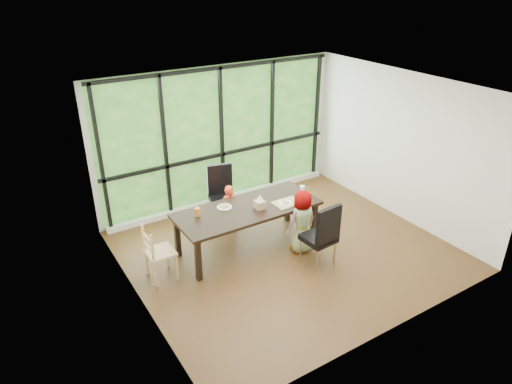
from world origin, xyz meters
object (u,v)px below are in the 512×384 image
Objects in this scene: plate_far at (224,207)px; chair_end_beech at (160,252)px; dining_table at (248,228)px; child_toddler at (230,210)px; white_mug at (302,188)px; green_cup at (307,196)px; chair_interior_leather at (319,234)px; plate_near at (285,203)px; tissue_box at (260,205)px; chair_window_leather at (223,196)px; orange_cup at (197,212)px; child_older at (302,221)px.

chair_end_beech is at bearing -169.13° from plate_far.
dining_table is 1.55m from chair_end_beech.
white_mug is (1.14, -0.56, 0.35)m from child_toddler.
dining_table is at bearing 165.21° from green_cup.
chair_interior_leather is 0.83m from plate_near.
dining_table is at bearing 162.20° from plate_near.
green_cup reaches higher than plate_near.
plate_near is 1.47× the size of tissue_box.
chair_window_leather is 2.05m from chair_interior_leather.
orange_cup is at bearing -42.34° from chair_interior_leather.
green_cup is at bearing -118.25° from chair_interior_leather.
child_older is 0.75m from tissue_box.
child_toddler is 9.62× the size of white_mug.
tissue_box is at bearing 170.33° from plate_near.
child_older is (0.65, -1.51, 0.00)m from chair_window_leather.
child_toddler is at bearing 26.16° from orange_cup.
plate_far is 1.57× the size of tissue_box.
orange_cup is at bearing 166.88° from dining_table.
white_mug is (1.14, 0.03, 0.42)m from dining_table.
chair_interior_leather is at bearing -113.41° from white_mug.
green_cup is (1.82, -0.46, -0.01)m from orange_cup.
white_mug is at bearing -27.20° from chair_window_leather.
child_older is 9.45× the size of green_cup.
dining_table is at bearing -32.98° from plate_far.
chair_interior_leather is 1.58m from plate_far.
tissue_box is (0.10, -1.08, 0.28)m from chair_window_leather.
white_mug is 0.99m from tissue_box.
child_older is 0.42m from plate_near.
tissue_box is (0.48, -0.32, 0.06)m from plate_far.
plate_far is at bearing 156.60° from plate_near.
plate_near is (0.56, -1.16, 0.22)m from chair_window_leather.
chair_end_beech reaches higher than child_toddler.
white_mug is (2.68, 0.06, 0.35)m from chair_end_beech.
chair_end_beech is at bearing 177.01° from tissue_box.
tissue_box is (-0.54, 0.87, 0.28)m from chair_interior_leather.
white_mug reaches higher than plate_near.
chair_interior_leather reaches higher than plate_far.
child_toddler reaches higher than plate_near.
plate_near is at bearing -50.68° from chair_window_leather.
child_older is at bearing -37.70° from dining_table.
orange_cup is at bearing -177.98° from plate_far.
plate_near is at bearing -17.80° from dining_table.
chair_interior_leather is (0.69, -0.99, 0.17)m from dining_table.
chair_interior_leather is at bearing -49.79° from plate_far.
plate_near is 1.99× the size of green_cup.
dining_table is 2.21× the size of child_older.
chair_window_leather is at bearing -76.10° from chair_interior_leather.
child_toddler is 1.37m from green_cup.
tissue_box is at bearing -92.94° from chair_end_beech.
chair_window_leather is at bearing 91.72° from child_toddler.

